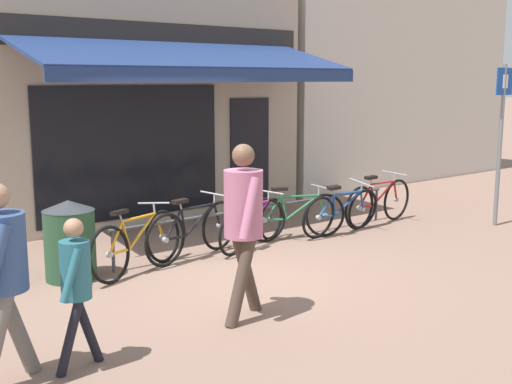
{
  "coord_description": "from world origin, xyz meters",
  "views": [
    {
      "loc": [
        -4.7,
        -6.46,
        2.44
      ],
      "look_at": [
        0.19,
        -0.24,
        1.05
      ],
      "focal_mm": 45.0,
      "sensor_mm": 36.0,
      "label": 1
    }
  ],
  "objects_px": {
    "bicycle_red": "(378,202)",
    "parking_sign": "(501,129)",
    "bicycle_orange": "(137,243)",
    "bicycle_green": "(295,216)",
    "bicycle_black": "(193,231)",
    "bicycle_purple": "(253,224)",
    "bicycle_blue": "(341,211)",
    "pedestrian_second_adult": "(1,265)",
    "pedestrian_adult": "(243,214)",
    "litter_bin": "(70,240)",
    "pedestrian_child": "(76,277)"
  },
  "relations": [
    {
      "from": "pedestrian_second_adult",
      "to": "parking_sign",
      "type": "height_order",
      "value": "parking_sign"
    },
    {
      "from": "bicycle_orange",
      "to": "pedestrian_second_adult",
      "type": "height_order",
      "value": "pedestrian_second_adult"
    },
    {
      "from": "bicycle_red",
      "to": "parking_sign",
      "type": "relative_size",
      "value": 0.66
    },
    {
      "from": "pedestrian_adult",
      "to": "parking_sign",
      "type": "bearing_deg",
      "value": -173.82
    },
    {
      "from": "bicycle_purple",
      "to": "pedestrian_adult",
      "type": "height_order",
      "value": "pedestrian_adult"
    },
    {
      "from": "pedestrian_adult",
      "to": "parking_sign",
      "type": "xyz_separation_m",
      "value": [
        5.94,
        0.79,
        0.53
      ]
    },
    {
      "from": "bicycle_orange",
      "to": "bicycle_red",
      "type": "bearing_deg",
      "value": -23.56
    },
    {
      "from": "bicycle_black",
      "to": "bicycle_red",
      "type": "relative_size",
      "value": 0.99
    },
    {
      "from": "bicycle_orange",
      "to": "pedestrian_adult",
      "type": "bearing_deg",
      "value": -109.89
    },
    {
      "from": "bicycle_orange",
      "to": "parking_sign",
      "type": "xyz_separation_m",
      "value": [
        6.04,
        -1.34,
        1.25
      ]
    },
    {
      "from": "bicycle_black",
      "to": "bicycle_purple",
      "type": "xyz_separation_m",
      "value": [
        0.98,
        -0.06,
        -0.03
      ]
    },
    {
      "from": "pedestrian_adult",
      "to": "litter_bin",
      "type": "bearing_deg",
      "value": -70.87
    },
    {
      "from": "bicycle_orange",
      "to": "bicycle_black",
      "type": "xyz_separation_m",
      "value": [
        0.92,
        0.11,
        0.01
      ]
    },
    {
      "from": "bicycle_green",
      "to": "pedestrian_second_adult",
      "type": "relative_size",
      "value": 0.98
    },
    {
      "from": "bicycle_green",
      "to": "pedestrian_adult",
      "type": "distance_m",
      "value": 3.49
    },
    {
      "from": "litter_bin",
      "to": "pedestrian_adult",
      "type": "bearing_deg",
      "value": -69.52
    },
    {
      "from": "bicycle_orange",
      "to": "bicycle_blue",
      "type": "distance_m",
      "value": 3.55
    },
    {
      "from": "bicycle_orange",
      "to": "pedestrian_child",
      "type": "relative_size",
      "value": 1.26
    },
    {
      "from": "bicycle_orange",
      "to": "pedestrian_adult",
      "type": "height_order",
      "value": "pedestrian_adult"
    },
    {
      "from": "pedestrian_adult",
      "to": "bicycle_red",
      "type": "bearing_deg",
      "value": -156.45
    },
    {
      "from": "bicycle_black",
      "to": "pedestrian_adult",
      "type": "height_order",
      "value": "pedestrian_adult"
    },
    {
      "from": "bicycle_orange",
      "to": "bicycle_green",
      "type": "height_order",
      "value": "bicycle_orange"
    },
    {
      "from": "pedestrian_second_adult",
      "to": "litter_bin",
      "type": "relative_size",
      "value": 1.68
    },
    {
      "from": "bicycle_blue",
      "to": "pedestrian_second_adult",
      "type": "distance_m",
      "value": 6.18
    },
    {
      "from": "bicycle_purple",
      "to": "pedestrian_second_adult",
      "type": "xyz_separation_m",
      "value": [
        -4.19,
        -2.15,
        0.64
      ]
    },
    {
      "from": "parking_sign",
      "to": "bicycle_red",
      "type": "bearing_deg",
      "value": 140.38
    },
    {
      "from": "bicycle_black",
      "to": "bicycle_red",
      "type": "bearing_deg",
      "value": -17.05
    },
    {
      "from": "pedestrian_second_adult",
      "to": "pedestrian_adult",
      "type": "bearing_deg",
      "value": -176.99
    },
    {
      "from": "bicycle_red",
      "to": "parking_sign",
      "type": "height_order",
      "value": "parking_sign"
    },
    {
      "from": "parking_sign",
      "to": "bicycle_black",
      "type": "bearing_deg",
      "value": 164.18
    },
    {
      "from": "litter_bin",
      "to": "bicycle_green",
      "type": "bearing_deg",
      "value": -3.35
    },
    {
      "from": "bicycle_orange",
      "to": "pedestrian_second_adult",
      "type": "distance_m",
      "value": 3.16
    },
    {
      "from": "bicycle_blue",
      "to": "bicycle_red",
      "type": "distance_m",
      "value": 0.98
    },
    {
      "from": "bicycle_orange",
      "to": "pedestrian_adult",
      "type": "distance_m",
      "value": 2.25
    },
    {
      "from": "bicycle_orange",
      "to": "bicycle_blue",
      "type": "xyz_separation_m",
      "value": [
        3.54,
        -0.15,
        -0.02
      ]
    },
    {
      "from": "bicycle_purple",
      "to": "pedestrian_child",
      "type": "relative_size",
      "value": 1.24
    },
    {
      "from": "pedestrian_adult",
      "to": "bicycle_purple",
      "type": "bearing_deg",
      "value": -131.06
    },
    {
      "from": "bicycle_purple",
      "to": "bicycle_blue",
      "type": "xyz_separation_m",
      "value": [
        1.64,
        -0.2,
        0.01
      ]
    },
    {
      "from": "bicycle_purple",
      "to": "pedestrian_adult",
      "type": "bearing_deg",
      "value": -149.83
    },
    {
      "from": "bicycle_red",
      "to": "bicycle_green",
      "type": "bearing_deg",
      "value": 170.94
    },
    {
      "from": "pedestrian_child",
      "to": "pedestrian_second_adult",
      "type": "xyz_separation_m",
      "value": [
        -0.57,
        0.1,
        0.19
      ]
    },
    {
      "from": "pedestrian_child",
      "to": "pedestrian_second_adult",
      "type": "bearing_deg",
      "value": -1.1
    },
    {
      "from": "bicycle_black",
      "to": "bicycle_blue",
      "type": "relative_size",
      "value": 1.03
    },
    {
      "from": "litter_bin",
      "to": "pedestrian_child",
      "type": "bearing_deg",
      "value": -110.73
    },
    {
      "from": "bicycle_green",
      "to": "pedestrian_second_adult",
      "type": "bearing_deg",
      "value": -139.09
    },
    {
      "from": "bicycle_orange",
      "to": "bicycle_black",
      "type": "height_order",
      "value": "bicycle_black"
    },
    {
      "from": "bicycle_green",
      "to": "pedestrian_adult",
      "type": "bearing_deg",
      "value": -122.74
    },
    {
      "from": "bicycle_blue",
      "to": "pedestrian_adult",
      "type": "bearing_deg",
      "value": -151.99
    },
    {
      "from": "bicycle_orange",
      "to": "litter_bin",
      "type": "distance_m",
      "value": 0.83
    },
    {
      "from": "bicycle_purple",
      "to": "bicycle_blue",
      "type": "relative_size",
      "value": 0.96
    }
  ]
}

